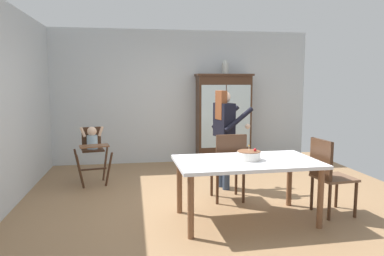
{
  "coord_description": "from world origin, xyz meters",
  "views": [
    {
      "loc": [
        -1.01,
        -4.82,
        1.67
      ],
      "look_at": [
        -0.11,
        0.7,
        0.95
      ],
      "focal_mm": 33.98,
      "sensor_mm": 36.0,
      "label": 1
    }
  ],
  "objects_px": {
    "china_cabinet": "(223,119)",
    "high_chair_with_toddler": "(92,145)",
    "dining_chair_far_side": "(229,162)",
    "dining_table": "(246,167)",
    "dining_chair_right_end": "(327,171)",
    "birthday_cake": "(249,155)",
    "ceramic_vase": "(225,68)",
    "adult_person": "(224,127)"
  },
  "relations": [
    {
      "from": "china_cabinet",
      "to": "high_chair_with_toddler",
      "type": "bearing_deg",
      "value": -153.72
    },
    {
      "from": "high_chair_with_toddler",
      "to": "dining_chair_far_side",
      "type": "height_order",
      "value": "dining_chair_far_side"
    },
    {
      "from": "dining_table",
      "to": "dining_chair_right_end",
      "type": "relative_size",
      "value": 1.77
    },
    {
      "from": "high_chair_with_toddler",
      "to": "birthday_cake",
      "type": "xyz_separation_m",
      "value": [
        2.01,
        -1.88,
        0.14
      ]
    },
    {
      "from": "high_chair_with_toddler",
      "to": "dining_chair_right_end",
      "type": "height_order",
      "value": "dining_chair_right_end"
    },
    {
      "from": "birthday_cake",
      "to": "dining_table",
      "type": "bearing_deg",
      "value": -162.36
    },
    {
      "from": "ceramic_vase",
      "to": "birthday_cake",
      "type": "relative_size",
      "value": 0.96
    },
    {
      "from": "china_cabinet",
      "to": "high_chair_with_toddler",
      "type": "xyz_separation_m",
      "value": [
        -2.48,
        -1.23,
        -0.26
      ]
    },
    {
      "from": "dining_chair_right_end",
      "to": "dining_chair_far_side",
      "type": "bearing_deg",
      "value": 52.23
    },
    {
      "from": "dining_chair_right_end",
      "to": "adult_person",
      "type": "bearing_deg",
      "value": 31.25
    },
    {
      "from": "china_cabinet",
      "to": "dining_chair_right_end",
      "type": "bearing_deg",
      "value": -79.87
    },
    {
      "from": "ceramic_vase",
      "to": "dining_chair_right_end",
      "type": "distance_m",
      "value": 3.44
    },
    {
      "from": "adult_person",
      "to": "birthday_cake",
      "type": "bearing_deg",
      "value": 163.17
    },
    {
      "from": "adult_person",
      "to": "dining_chair_right_end",
      "type": "relative_size",
      "value": 1.59
    },
    {
      "from": "dining_chair_far_side",
      "to": "birthday_cake",
      "type": "bearing_deg",
      "value": 94.58
    },
    {
      "from": "dining_table",
      "to": "dining_chair_far_side",
      "type": "height_order",
      "value": "dining_chair_far_side"
    },
    {
      "from": "china_cabinet",
      "to": "dining_chair_right_end",
      "type": "distance_m",
      "value": 3.17
    },
    {
      "from": "china_cabinet",
      "to": "dining_chair_far_side",
      "type": "height_order",
      "value": "china_cabinet"
    },
    {
      "from": "high_chair_with_toddler",
      "to": "adult_person",
      "type": "bearing_deg",
      "value": -26.52
    },
    {
      "from": "high_chair_with_toddler",
      "to": "birthday_cake",
      "type": "bearing_deg",
      "value": -54.58
    },
    {
      "from": "china_cabinet",
      "to": "high_chair_with_toddler",
      "type": "relative_size",
      "value": 1.92
    },
    {
      "from": "high_chair_with_toddler",
      "to": "birthday_cake",
      "type": "distance_m",
      "value": 2.76
    },
    {
      "from": "adult_person",
      "to": "high_chair_with_toddler",
      "type": "bearing_deg",
      "value": 59.82
    },
    {
      "from": "dining_chair_far_side",
      "to": "china_cabinet",
      "type": "bearing_deg",
      "value": -101.88
    },
    {
      "from": "china_cabinet",
      "to": "high_chair_with_toddler",
      "type": "distance_m",
      "value": 2.78
    },
    {
      "from": "adult_person",
      "to": "dining_chair_far_side",
      "type": "relative_size",
      "value": 1.59
    },
    {
      "from": "china_cabinet",
      "to": "adult_person",
      "type": "relative_size",
      "value": 1.19
    },
    {
      "from": "ceramic_vase",
      "to": "birthday_cake",
      "type": "height_order",
      "value": "ceramic_vase"
    },
    {
      "from": "birthday_cake",
      "to": "china_cabinet",
      "type": "bearing_deg",
      "value": 81.33
    },
    {
      "from": "ceramic_vase",
      "to": "dining_table",
      "type": "relative_size",
      "value": 0.16
    },
    {
      "from": "birthday_cake",
      "to": "dining_chair_far_side",
      "type": "xyz_separation_m",
      "value": [
        -0.05,
        0.69,
        -0.24
      ]
    },
    {
      "from": "china_cabinet",
      "to": "adult_person",
      "type": "distance_m",
      "value": 1.83
    },
    {
      "from": "birthday_cake",
      "to": "dining_chair_right_end",
      "type": "height_order",
      "value": "dining_chair_right_end"
    },
    {
      "from": "ceramic_vase",
      "to": "birthday_cake",
      "type": "bearing_deg",
      "value": -99.2
    },
    {
      "from": "birthday_cake",
      "to": "dining_chair_far_side",
      "type": "height_order",
      "value": "dining_chair_far_side"
    },
    {
      "from": "ceramic_vase",
      "to": "high_chair_with_toddler",
      "type": "distance_m",
      "value": 3.08
    },
    {
      "from": "high_chair_with_toddler",
      "to": "dining_table",
      "type": "distance_m",
      "value": 2.74
    },
    {
      "from": "high_chair_with_toddler",
      "to": "dining_chair_far_side",
      "type": "relative_size",
      "value": 0.99
    },
    {
      "from": "ceramic_vase",
      "to": "dining_table",
      "type": "xyz_separation_m",
      "value": [
        -0.53,
        -3.12,
        -1.28
      ]
    },
    {
      "from": "high_chair_with_toddler",
      "to": "adult_person",
      "type": "height_order",
      "value": "adult_person"
    },
    {
      "from": "ceramic_vase",
      "to": "high_chair_with_toddler",
      "type": "xyz_separation_m",
      "value": [
        -2.51,
        -1.23,
        -1.28
      ]
    },
    {
      "from": "ceramic_vase",
      "to": "dining_chair_right_end",
      "type": "height_order",
      "value": "ceramic_vase"
    }
  ]
}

